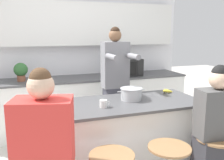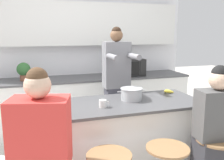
% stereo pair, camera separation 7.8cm
% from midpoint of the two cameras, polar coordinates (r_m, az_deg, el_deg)
% --- Properties ---
extents(wall_back, '(4.00, 0.22, 2.70)m').
position_cam_midpoint_polar(wall_back, '(4.58, -8.36, 9.03)').
color(wall_back, white).
rests_on(wall_back, ground_plane).
extents(back_counter, '(3.71, 0.70, 0.92)m').
position_cam_midpoint_polar(back_counter, '(4.42, -7.12, -5.25)').
color(back_counter, white).
rests_on(back_counter, ground_plane).
extents(kitchen_island, '(2.04, 0.80, 0.90)m').
position_cam_midpoint_polar(kitchen_island, '(2.97, -0.24, -13.54)').
color(kitchen_island, black).
rests_on(kitchen_island, ground_plane).
extents(person_cooking, '(0.37, 0.57, 1.76)m').
position_cam_midpoint_polar(person_cooking, '(3.54, 0.10, -2.26)').
color(person_cooking, '#383842').
rests_on(person_cooking, ground_plane).
extents(person_seated_near, '(0.42, 0.31, 1.38)m').
position_cam_midpoint_polar(person_seated_near, '(2.74, 21.64, -12.35)').
color(person_seated_near, '#333338').
rests_on(person_seated_near, ground_plane).
extents(cooking_pot, '(0.34, 0.26, 0.14)m').
position_cam_midpoint_polar(cooking_pot, '(2.94, 3.66, -3.20)').
color(cooking_pot, '#B7BABC').
rests_on(cooking_pot, kitchen_island).
extents(fruit_bowl, '(0.21, 0.21, 0.06)m').
position_cam_midpoint_polar(fruit_bowl, '(2.93, -16.01, -4.45)').
color(fruit_bowl, white).
rests_on(fruit_bowl, kitchen_island).
extents(coffee_cup_near, '(0.11, 0.08, 0.08)m').
position_cam_midpoint_polar(coffee_cup_near, '(2.65, -2.80, -5.42)').
color(coffee_cup_near, white).
rests_on(coffee_cup_near, kitchen_island).
extents(banana_bunch, '(0.17, 0.12, 0.05)m').
position_cam_midpoint_polar(banana_bunch, '(3.34, 11.73, -2.50)').
color(banana_bunch, yellow).
rests_on(banana_bunch, kitchen_island).
extents(microwave, '(0.50, 0.38, 0.30)m').
position_cam_midpoint_polar(microwave, '(4.48, 2.84, 2.98)').
color(microwave, black).
rests_on(microwave, back_counter).
extents(potted_plant, '(0.22, 0.22, 0.29)m').
position_cam_midpoint_polar(potted_plant, '(4.20, -20.63, 1.99)').
color(potted_plant, '#93563D').
rests_on(potted_plant, back_counter).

